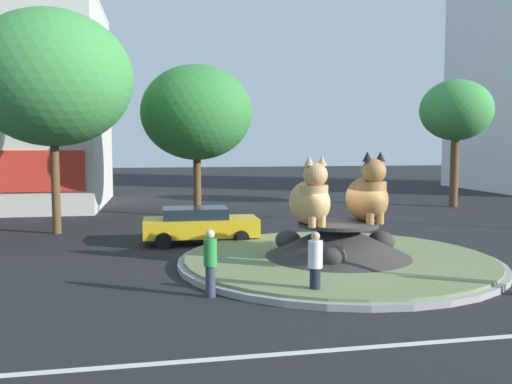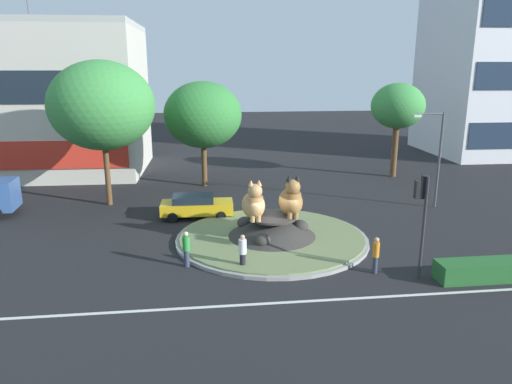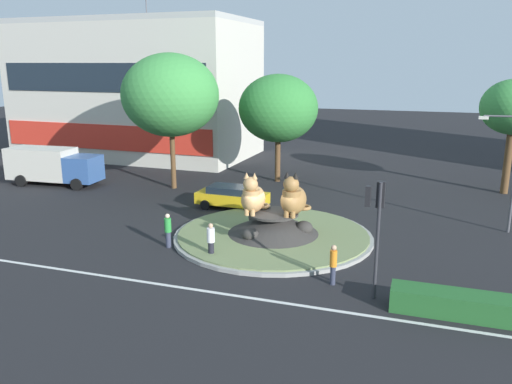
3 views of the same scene
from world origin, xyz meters
name	(u,v)px [view 2 (image 2 of 3)]	position (x,y,z in m)	size (l,w,h in m)	color
ground_plane	(272,240)	(0.00, 0.00, 0.00)	(160.00, 160.00, 0.00)	black
lane_centreline	(298,302)	(0.00, -7.34, 0.00)	(112.00, 0.20, 0.01)	silver
roundabout_island	(272,232)	(0.00, 0.00, 0.49)	(10.77, 10.77, 1.41)	gray
cat_statue_calico	(254,204)	(-1.06, -0.30, 2.24)	(1.45, 2.33, 2.27)	tan
cat_statue_tabby	(291,200)	(1.08, 0.05, 2.29)	(1.52, 2.38, 2.39)	#9E703D
traffic_light_mast	(423,204)	(5.90, -5.67, 3.53)	(0.72, 0.52, 4.81)	#2D2D33
shophouse_block	(12,100)	(-20.63, 20.77, 6.64)	(23.20, 12.65, 17.90)	beige
clipped_hedge_strip	(497,270)	(9.47, -6.25, 0.45)	(5.66, 1.20, 0.90)	#235B28
broadleaf_tree_behind_island	(203,115)	(-3.57, 13.16, 5.79)	(6.17, 6.17, 8.42)	brown
second_tree_near_tower	(398,107)	(13.18, 14.64, 6.18)	(4.58, 4.58, 8.18)	brown
third_tree_left	(102,106)	(-10.36, 8.40, 6.94)	(7.07, 7.07, 9.96)	brown
streetlight_arm	(436,153)	(11.99, 5.04, 3.86)	(2.24, 0.35, 6.56)	#4C4C51
pedestrian_green_shirt	(186,248)	(-4.68, -3.16, 0.96)	(0.35, 0.35, 1.80)	#33384C
pedestrian_orange_shirt	(376,254)	(4.16, -4.99, 0.97)	(0.31, 0.31, 1.79)	#33384C
pedestrian_white_shirt	(243,251)	(-2.00, -3.83, 0.93)	(0.38, 0.38, 1.77)	black
sedan_on_far_lane	(196,206)	(-4.23, 4.68, 0.79)	(4.65, 2.18, 1.48)	gold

